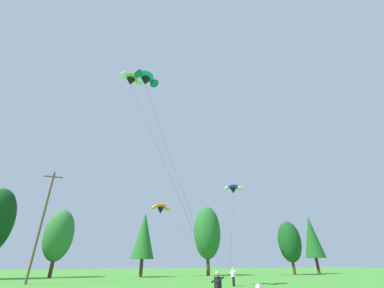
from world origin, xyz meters
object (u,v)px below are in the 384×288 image
at_px(kite_flyer_near, 218,286).
at_px(kite_flyer_mid, 233,275).
at_px(parafoil_kite_high_lime_white, 131,79).
at_px(parafoil_kite_mid_blue_white, 233,189).
at_px(parafoil_kite_low_orange, 161,208).
at_px(parafoil_kite_far_teal, 146,79).
at_px(utility_pole, 42,221).
at_px(picnic_cooler, 259,286).

distance_m(kite_flyer_near, kite_flyer_mid, 13.53).
xyz_separation_m(kite_flyer_near, parafoil_kite_high_lime_white, (-5.67, 11.12, 21.45)).
relative_size(parafoil_kite_mid_blue_white, parafoil_kite_low_orange, 0.95).
relative_size(kite_flyer_near, parafoil_kite_mid_blue_white, 0.08).
bearing_deg(kite_flyer_near, kite_flyer_mid, 59.77).
height_order(kite_flyer_near, parafoil_kite_far_teal, parafoil_kite_far_teal).
bearing_deg(kite_flyer_near, utility_pole, 122.96).
distance_m(utility_pole, picnic_cooler, 25.42).
distance_m(kite_flyer_mid, parafoil_kite_high_lime_white, 24.83).
distance_m(parafoil_kite_mid_blue_white, picnic_cooler, 28.06).
relative_size(kite_flyer_near, parafoil_kite_high_lime_white, 0.08).
bearing_deg(kite_flyer_near, parafoil_kite_high_lime_white, 117.01).
bearing_deg(kite_flyer_near, parafoil_kite_mid_blue_white, 60.05).
height_order(kite_flyer_near, parafoil_kite_high_lime_white, parafoil_kite_high_lime_white).
distance_m(kite_flyer_near, parafoil_kite_high_lime_white, 24.82).
distance_m(parafoil_kite_high_lime_white, parafoil_kite_mid_blue_white, 30.94).
xyz_separation_m(parafoil_kite_low_orange, picnic_cooler, (5.20, -22.50, -11.00)).
bearing_deg(utility_pole, parafoil_kite_low_orange, 33.42).
height_order(utility_pole, parafoil_kite_far_teal, parafoil_kite_far_teal).
xyz_separation_m(utility_pole, parafoil_kite_mid_blue_white, (31.07, 9.62, 9.21)).
distance_m(kite_flyer_mid, parafoil_kite_mid_blue_white, 26.25).
distance_m(parafoil_kite_far_teal, picnic_cooler, 25.51).
xyz_separation_m(kite_flyer_mid, picnic_cooler, (1.31, -2.49, -0.83)).
xyz_separation_m(parafoil_kite_high_lime_white, picnic_cooler, (13.79, -1.91, -22.28)).
bearing_deg(parafoil_kite_high_lime_white, parafoil_kite_far_teal, -17.01).
height_order(kite_flyer_mid, parafoil_kite_low_orange, parafoil_kite_low_orange).
distance_m(parafoil_kite_mid_blue_white, parafoil_kite_low_orange, 15.41).
bearing_deg(kite_flyer_mid, utility_pole, 155.74).
distance_m(parafoil_kite_mid_blue_white, parafoil_kite_far_teal, 30.04).
bearing_deg(kite_flyer_near, parafoil_kite_low_orange, 84.72).
bearing_deg(parafoil_kite_high_lime_white, kite_flyer_near, -62.99).
bearing_deg(utility_pole, picnic_cooler, -28.29).
xyz_separation_m(parafoil_kite_high_lime_white, parafoil_kite_low_orange, (8.59, 20.59, -11.28)).
xyz_separation_m(utility_pole, kite_flyer_near, (13.52, -20.86, -5.65)).
xyz_separation_m(kite_flyer_near, picnic_cooler, (8.13, 9.20, -0.83)).
bearing_deg(picnic_cooler, parafoil_kite_far_teal, 76.84).
relative_size(utility_pole, picnic_cooler, 24.52).
xyz_separation_m(utility_pole, parafoil_kite_far_teal, (9.61, -10.28, 15.96)).
distance_m(parafoil_kite_high_lime_white, parafoil_kite_low_orange, 25.00).
height_order(utility_pole, parafoil_kite_low_orange, utility_pole).
relative_size(parafoil_kite_high_lime_white, parafoil_kite_mid_blue_white, 1.08).
xyz_separation_m(parafoil_kite_far_teal, picnic_cooler, (12.04, -1.38, -22.44)).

